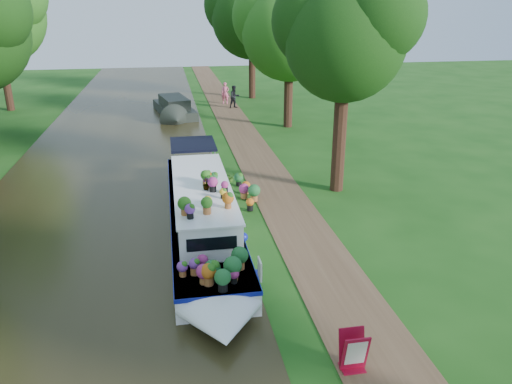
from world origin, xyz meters
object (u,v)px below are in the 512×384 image
object	(u,v)px
second_boat	(174,108)
pedestrian_dark	(235,97)
plant_boat	(203,213)
pedestrian_pink	(225,93)
sandwich_board	(354,353)

from	to	relation	value
second_boat	pedestrian_dark	bearing A→B (deg)	11.49
plant_boat	pedestrian_pink	bearing A→B (deg)	81.43
second_boat	sandwich_board	size ratio (longest dim) A/B	7.80
second_boat	pedestrian_pink	distance (m)	5.66
sandwich_board	pedestrian_dark	xyz separation A→B (m)	(1.45, 29.80, 0.43)
plant_boat	pedestrian_pink	world-z (taller)	plant_boat
plant_boat	second_boat	size ratio (longest dim) A/B	1.85
second_boat	pedestrian_pink	world-z (taller)	pedestrian_pink
second_boat	sandwich_board	distance (m)	28.02
plant_boat	pedestrian_pink	distance (m)	24.50
pedestrian_dark	sandwich_board	bearing A→B (deg)	-112.63
second_boat	pedestrian_dark	xyz separation A→B (m)	(4.65, 1.96, 0.34)
second_boat	pedestrian_pink	xyz separation A→B (m)	(4.15, 3.84, 0.33)
plant_boat	pedestrian_dark	xyz separation A→B (m)	(4.15, 22.35, 0.03)
second_boat	pedestrian_pink	bearing A→B (deg)	31.37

